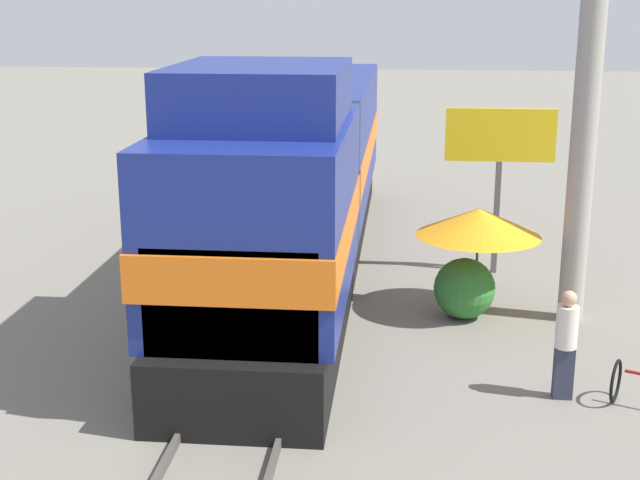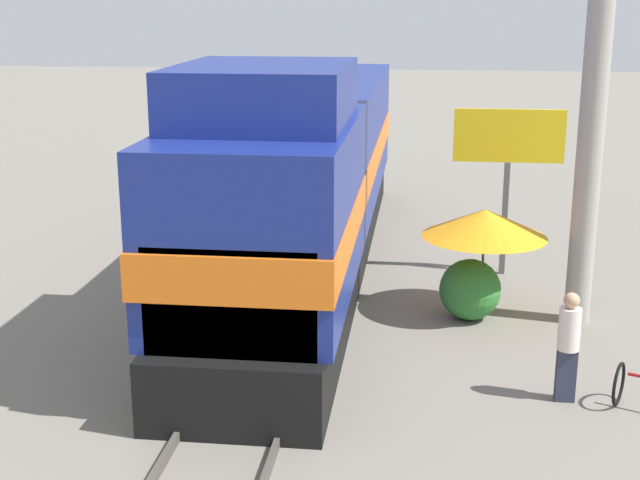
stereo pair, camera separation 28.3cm
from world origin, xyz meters
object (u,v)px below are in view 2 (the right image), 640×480
at_px(billboard_sign, 508,148).
at_px(utility_pole, 602,2).
at_px(locomotive, 303,180).
at_px(vendor_umbrella, 485,223).
at_px(person_bystander, 568,342).

bearing_deg(billboard_sign, utility_pole, -67.40).
bearing_deg(utility_pole, locomotive, 158.54).
distance_m(vendor_umbrella, person_bystander, 4.00).
relative_size(vendor_umbrella, billboard_sign, 0.65).
distance_m(locomotive, billboard_sign, 4.54).
xyz_separation_m(locomotive, billboard_sign, (4.44, 0.68, 0.69)).
bearing_deg(vendor_umbrella, billboard_sign, 77.46).
xyz_separation_m(locomotive, utility_pole, (5.64, -2.22, 3.79)).
height_order(billboard_sign, person_bystander, billboard_sign).
height_order(utility_pole, billboard_sign, utility_pole).
bearing_deg(billboard_sign, vendor_umbrella, -102.54).
bearing_deg(locomotive, person_bystander, -49.91).
bearing_deg(person_bystander, billboard_sign, 94.17).
distance_m(vendor_umbrella, billboard_sign, 3.02).
relative_size(billboard_sign, person_bystander, 2.11).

